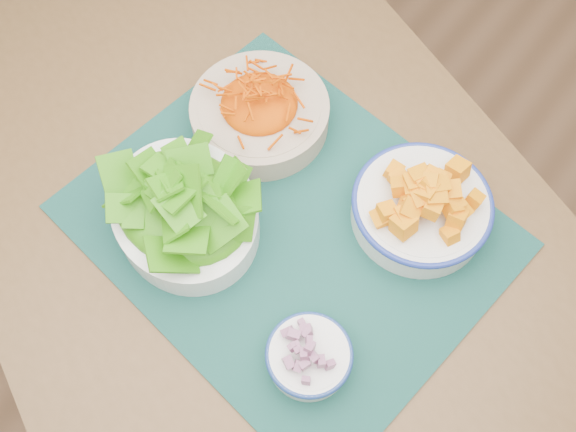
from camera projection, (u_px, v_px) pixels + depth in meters
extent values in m
cube|color=brown|center=(259.00, 220.00, 1.00)|extent=(1.48, 1.24, 0.04)
cylinder|color=brown|center=(10.00, 172.00, 1.48)|extent=(0.06, 0.06, 0.71)
cylinder|color=brown|center=(279.00, 50.00, 1.64)|extent=(0.06, 0.06, 0.71)
cube|color=#0B2D29|center=(288.00, 225.00, 0.97)|extent=(0.64, 0.55, 0.00)
cylinder|color=tan|center=(260.00, 115.00, 1.03)|extent=(0.23, 0.23, 0.05)
ellipsoid|color=#DF5000|center=(259.00, 97.00, 0.99)|extent=(0.20, 0.20, 0.04)
cylinder|color=white|center=(420.00, 210.00, 0.95)|extent=(0.27, 0.27, 0.05)
torus|color=navy|center=(423.00, 203.00, 0.94)|extent=(0.21, 0.21, 0.01)
ellipsoid|color=#FF9408|center=(427.00, 192.00, 0.91)|extent=(0.18, 0.18, 0.06)
ellipsoid|color=#1D7104|center=(180.00, 196.00, 0.90)|extent=(0.22, 0.18, 0.07)
cylinder|color=white|center=(309.00, 357.00, 0.86)|extent=(0.12, 0.12, 0.04)
torus|color=navy|center=(309.00, 354.00, 0.85)|extent=(0.12, 0.12, 0.01)
ellipsoid|color=maroon|center=(310.00, 351.00, 0.83)|extent=(0.10, 0.10, 0.02)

